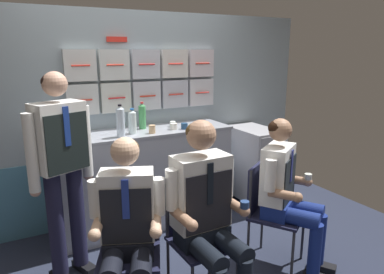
{
  "coord_description": "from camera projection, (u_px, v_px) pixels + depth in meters",
  "views": [
    {
      "loc": [
        -1.2,
        -2.15,
        1.76
      ],
      "look_at": [
        -0.0,
        0.07,
        1.14
      ],
      "focal_mm": 33.29,
      "sensor_mm": 36.0,
      "label": 1
    }
  ],
  "objects": [
    {
      "name": "galley_bulkhead",
      "position": [
        134.0,
        118.0,
        3.74
      ],
      "size": [
        4.2,
        0.14,
        2.15
      ],
      "color": "#8D9EA7",
      "rests_on": "ground"
    },
    {
      "name": "galley_counter",
      "position": [
        146.0,
        178.0,
        3.64
      ],
      "size": [
        1.76,
        0.53,
        0.99
      ],
      "color": "#A6ABB7",
      "rests_on": "ground"
    },
    {
      "name": "service_trolley",
      "position": [
        254.0,
        163.0,
        4.15
      ],
      "size": [
        0.4,
        0.65,
        0.89
      ],
      "color": "black",
      "rests_on": "ground"
    },
    {
      "name": "folding_chair_left",
      "position": [
        130.0,
        237.0,
        2.41
      ],
      "size": [
        0.52,
        0.52,
        0.85
      ],
      "color": "#2D2D33",
      "rests_on": "ground"
    },
    {
      "name": "crew_member_left",
      "position": [
        127.0,
        228.0,
        2.22
      ],
      "size": [
        0.54,
        0.66,
        1.24
      ],
      "color": "black",
      "rests_on": "ground"
    },
    {
      "name": "folding_chair_center",
      "position": [
        195.0,
        226.0,
        2.56
      ],
      "size": [
        0.41,
        0.41,
        0.85
      ],
      "color": "#2D2D33",
      "rests_on": "ground"
    },
    {
      "name": "crew_member_center",
      "position": [
        207.0,
        208.0,
        2.38
      ],
      "size": [
        0.52,
        0.64,
        1.32
      ],
      "color": "black",
      "rests_on": "ground"
    },
    {
      "name": "folding_chair_near_trolley",
      "position": [
        267.0,
        203.0,
        2.94
      ],
      "size": [
        0.55,
        0.55,
        0.85
      ],
      "color": "#2D2D33",
      "rests_on": "ground"
    },
    {
      "name": "crew_member_near_trolley",
      "position": [
        288.0,
        189.0,
        2.83
      ],
      "size": [
        0.59,
        0.66,
        1.25
      ],
      "color": "black",
      "rests_on": "ground"
    },
    {
      "name": "crew_member_standing",
      "position": [
        62.0,
        162.0,
        2.65
      ],
      "size": [
        0.49,
        0.35,
        1.62
      ],
      "color": "black",
      "rests_on": "ground"
    },
    {
      "name": "water_bottle_tall",
      "position": [
        120.0,
        122.0,
        3.22
      ],
      "size": [
        0.08,
        0.08,
        0.3
      ],
      "color": "silver",
      "rests_on": "galley_counter"
    },
    {
      "name": "water_bottle_clear",
      "position": [
        142.0,
        116.0,
        3.57
      ],
      "size": [
        0.07,
        0.07,
        0.27
      ],
      "color": "#49A35D",
      "rests_on": "galley_counter"
    },
    {
      "name": "water_bottle_blue_cap",
      "position": [
        74.0,
        125.0,
        3.26
      ],
      "size": [
        0.07,
        0.07,
        0.23
      ],
      "color": "silver",
      "rests_on": "galley_counter"
    },
    {
      "name": "water_bottle_short",
      "position": [
        132.0,
        122.0,
        3.35
      ],
      "size": [
        0.08,
        0.08,
        0.24
      ],
      "color": "silver",
      "rests_on": "galley_counter"
    },
    {
      "name": "espresso_cup_small",
      "position": [
        184.0,
        126.0,
        3.58
      ],
      "size": [
        0.07,
        0.07,
        0.06
      ],
      "color": "navy",
      "rests_on": "galley_counter"
    },
    {
      "name": "coffee_cup_spare",
      "position": [
        152.0,
        129.0,
        3.39
      ],
      "size": [
        0.06,
        0.06,
        0.08
      ],
      "color": "tan",
      "rests_on": "galley_counter"
    },
    {
      "name": "paper_cup_blue",
      "position": [
        174.0,
        126.0,
        3.56
      ],
      "size": [
        0.07,
        0.07,
        0.06
      ],
      "color": "white",
      "rests_on": "galley_counter"
    },
    {
      "name": "coffee_cup_white",
      "position": [
        173.0,
        124.0,
        3.69
      ],
      "size": [
        0.06,
        0.06,
        0.06
      ],
      "color": "white",
      "rests_on": "galley_counter"
    },
    {
      "name": "snack_banana",
      "position": [
        195.0,
        125.0,
        3.68
      ],
      "size": [
        0.17,
        0.1,
        0.04
      ],
      "color": "yellow",
      "rests_on": "galley_counter"
    }
  ]
}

